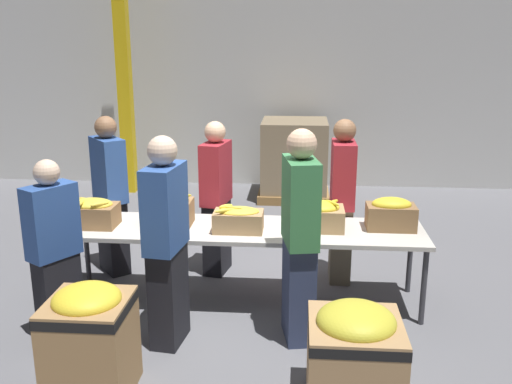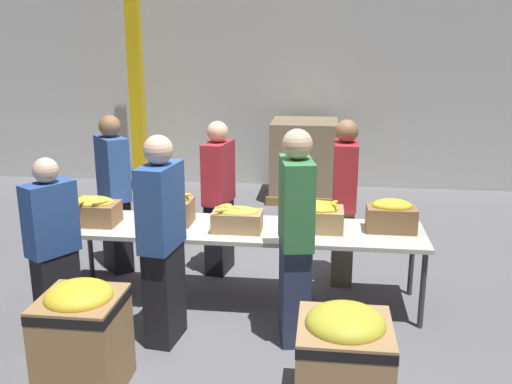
# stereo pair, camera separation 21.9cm
# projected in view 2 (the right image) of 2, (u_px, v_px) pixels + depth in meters

# --- Properties ---
(ground_plane) EXTENTS (30.00, 30.00, 0.00)m
(ground_plane) POSITION_uv_depth(u_px,v_px,m) (241.00, 300.00, 5.49)
(ground_plane) COLOR slate
(wall_back) EXTENTS (16.00, 0.08, 4.00)m
(wall_back) POSITION_uv_depth(u_px,v_px,m) (280.00, 65.00, 9.27)
(wall_back) COLOR silver
(wall_back) RESTS_ON ground_plane
(sorting_table) EXTENTS (3.37, 0.78, 0.74)m
(sorting_table) POSITION_uv_depth(u_px,v_px,m) (241.00, 232.00, 5.30)
(sorting_table) COLOR beige
(sorting_table) RESTS_ON ground_plane
(banana_box_0) EXTENTS (0.46, 0.33, 0.28)m
(banana_box_0) POSITION_uv_depth(u_px,v_px,m) (94.00, 210.00, 5.36)
(banana_box_0) COLOR olive
(banana_box_0) RESTS_ON sorting_table
(banana_box_1) EXTENTS (0.45, 0.30, 0.32)m
(banana_box_1) POSITION_uv_depth(u_px,v_px,m) (170.00, 207.00, 5.38)
(banana_box_1) COLOR olive
(banana_box_1) RESTS_ON sorting_table
(banana_box_2) EXTENTS (0.45, 0.28, 0.25)m
(banana_box_2) POSITION_uv_depth(u_px,v_px,m) (237.00, 219.00, 5.17)
(banana_box_2) COLOR tan
(banana_box_2) RESTS_ON sorting_table
(banana_box_3) EXTENTS (0.44, 0.33, 0.28)m
(banana_box_3) POSITION_uv_depth(u_px,v_px,m) (319.00, 216.00, 5.19)
(banana_box_3) COLOR tan
(banana_box_3) RESTS_ON sorting_table
(banana_box_4) EXTENTS (0.44, 0.27, 0.30)m
(banana_box_4) POSITION_uv_depth(u_px,v_px,m) (391.00, 215.00, 5.17)
(banana_box_4) COLOR olive
(banana_box_4) RESTS_ON sorting_table
(volunteer_0) EXTENTS (0.30, 0.47, 1.63)m
(volunteer_0) POSITION_uv_depth(u_px,v_px,m) (219.00, 199.00, 5.98)
(volunteer_0) COLOR black
(volunteer_0) RESTS_ON ground_plane
(volunteer_1) EXTENTS (0.29, 0.49, 1.73)m
(volunteer_1) POSITION_uv_depth(u_px,v_px,m) (162.00, 242.00, 4.57)
(volunteer_1) COLOR black
(volunteer_1) RESTS_ON ground_plane
(volunteer_2) EXTENTS (0.23, 0.45, 1.68)m
(volunteer_2) POSITION_uv_depth(u_px,v_px,m) (344.00, 203.00, 5.73)
(volunteer_2) COLOR #6B604C
(volunteer_2) RESTS_ON ground_plane
(volunteer_3) EXTENTS (0.39, 0.46, 1.53)m
(volunteer_3) POSITION_uv_depth(u_px,v_px,m) (53.00, 249.00, 4.70)
(volunteer_3) COLOR black
(volunteer_3) RESTS_ON ground_plane
(volunteer_4) EXTENTS (0.46, 0.49, 1.68)m
(volunteer_4) POSITION_uv_depth(u_px,v_px,m) (114.00, 195.00, 6.03)
(volunteer_4) COLOR black
(volunteer_4) RESTS_ON ground_plane
(volunteer_5) EXTENTS (0.32, 0.51, 1.78)m
(volunteer_5) POSITION_uv_depth(u_px,v_px,m) (295.00, 239.00, 4.58)
(volunteer_5) COLOR #2D3856
(volunteer_5) RESTS_ON ground_plane
(donation_bin_0) EXTENTS (0.56, 0.56, 0.83)m
(donation_bin_0) POSITION_uv_depth(u_px,v_px,m) (82.00, 334.00, 4.00)
(donation_bin_0) COLOR #A37A4C
(donation_bin_0) RESTS_ON ground_plane
(donation_bin_1) EXTENTS (0.63, 0.63, 0.75)m
(donation_bin_1) POSITION_uv_depth(u_px,v_px,m) (344.00, 356.00, 3.80)
(donation_bin_1) COLOR tan
(donation_bin_1) RESTS_ON ground_plane
(support_pillar) EXTENTS (0.20, 0.20, 4.00)m
(support_pillar) POSITION_uv_depth(u_px,v_px,m) (135.00, 66.00, 8.89)
(support_pillar) COLOR yellow
(support_pillar) RESTS_ON ground_plane
(pallet_stack_0) EXTENTS (1.08, 1.08, 1.21)m
(pallet_stack_0) POSITION_uv_depth(u_px,v_px,m) (304.00, 160.00, 8.84)
(pallet_stack_0) COLOR olive
(pallet_stack_0) RESTS_ON ground_plane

